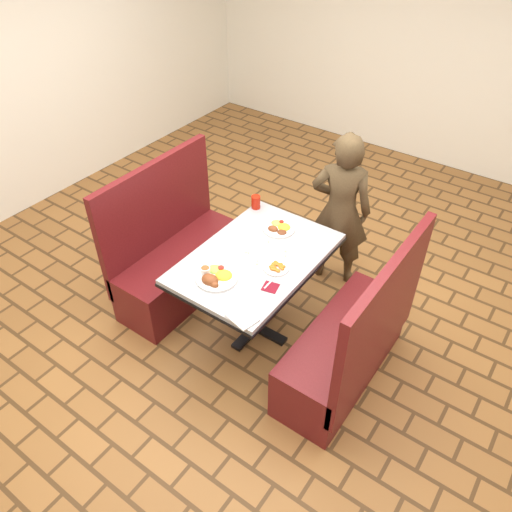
# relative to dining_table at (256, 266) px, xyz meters

# --- Properties ---
(room) EXTENTS (7.00, 7.04, 2.82)m
(room) POSITION_rel_dining_table_xyz_m (0.00, 0.00, 1.26)
(room) COLOR #9D6633
(room) RESTS_ON ground
(dining_table) EXTENTS (0.81, 1.21, 0.75)m
(dining_table) POSITION_rel_dining_table_xyz_m (0.00, 0.00, 0.00)
(dining_table) COLOR #A8AAAD
(dining_table) RESTS_ON ground
(booth_bench_left) EXTENTS (0.47, 1.20, 1.17)m
(booth_bench_left) POSITION_rel_dining_table_xyz_m (-0.80, 0.00, -0.32)
(booth_bench_left) COLOR maroon
(booth_bench_left) RESTS_ON ground
(booth_bench_right) EXTENTS (0.47, 1.20, 1.17)m
(booth_bench_right) POSITION_rel_dining_table_xyz_m (0.80, 0.00, -0.32)
(booth_bench_right) COLOR maroon
(booth_bench_right) RESTS_ON ground
(diner_person) EXTENTS (0.59, 0.48, 1.38)m
(diner_person) POSITION_rel_dining_table_xyz_m (0.18, 0.94, 0.04)
(diner_person) COLOR brown
(diner_person) RESTS_ON ground
(near_dinner_plate) EXTENTS (0.28, 0.28, 0.09)m
(near_dinner_plate) POSITION_rel_dining_table_xyz_m (-0.08, -0.35, 0.13)
(near_dinner_plate) COLOR white
(near_dinner_plate) RESTS_ON dining_table
(far_dinner_plate) EXTENTS (0.24, 0.24, 0.06)m
(far_dinner_plate) POSITION_rel_dining_table_xyz_m (-0.04, 0.36, 0.12)
(far_dinner_plate) COLOR white
(far_dinner_plate) RESTS_ON dining_table
(plantain_plate) EXTENTS (0.18, 0.18, 0.03)m
(plantain_plate) POSITION_rel_dining_table_xyz_m (0.19, -0.03, 0.11)
(plantain_plate) COLOR white
(plantain_plate) RESTS_ON dining_table
(maroon_napkin) EXTENTS (0.12, 0.12, 0.00)m
(maroon_napkin) POSITION_rel_dining_table_xyz_m (0.27, -0.21, 0.10)
(maroon_napkin) COLOR maroon
(maroon_napkin) RESTS_ON dining_table
(spoon_utensil) EXTENTS (0.01, 0.12, 0.00)m
(spoon_utensil) POSITION_rel_dining_table_xyz_m (0.24, -0.18, 0.10)
(spoon_utensil) COLOR silver
(spoon_utensil) RESTS_ON dining_table
(red_tumbler) EXTENTS (0.07, 0.07, 0.11)m
(red_tumbler) POSITION_rel_dining_table_xyz_m (-0.36, 0.50, 0.15)
(red_tumbler) COLOR red
(red_tumbler) RESTS_ON dining_table
(paper_napkin) EXTENTS (0.20, 0.17, 0.01)m
(paper_napkin) POSITION_rel_dining_table_xyz_m (0.28, -0.54, 0.10)
(paper_napkin) COLOR silver
(paper_napkin) RESTS_ON dining_table
(knife_utensil) EXTENTS (0.02, 0.17, 0.00)m
(knife_utensil) POSITION_rel_dining_table_xyz_m (-0.12, -0.40, 0.11)
(knife_utensil) COLOR silver
(knife_utensil) RESTS_ON dining_table
(fork_utensil) EXTENTS (0.03, 0.14, 0.00)m
(fork_utensil) POSITION_rel_dining_table_xyz_m (-0.12, -0.35, 0.11)
(fork_utensil) COLOR silver
(fork_utensil) RESTS_ON dining_table
(lettuce_shreds) EXTENTS (0.28, 0.32, 0.00)m
(lettuce_shreds) POSITION_rel_dining_table_xyz_m (0.04, 0.06, 0.10)
(lettuce_shreds) COLOR #8ACB51
(lettuce_shreds) RESTS_ON dining_table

